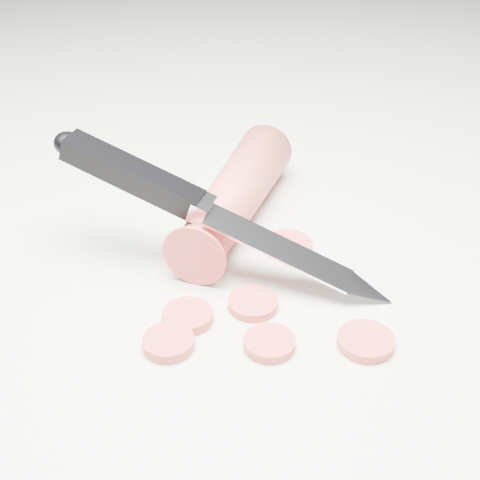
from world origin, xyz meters
name	(u,v)px	position (x,y,z in m)	size (l,w,h in m)	color
ground	(231,259)	(0.00, 0.00, 0.00)	(2.40, 2.40, 0.00)	silver
carrot	(235,196)	(0.02, 0.05, 0.02)	(0.04, 0.04, 0.17)	#BD4238
carrot_slice_0	(366,341)	(0.03, -0.12, 0.00)	(0.03, 0.03, 0.01)	red
carrot_slice_1	(288,246)	(0.04, -0.01, 0.00)	(0.04, 0.04, 0.01)	red
carrot_slice_2	(253,303)	(-0.01, -0.05, 0.00)	(0.03, 0.03, 0.01)	red
carrot_slice_3	(169,343)	(-0.07, -0.07, 0.00)	(0.03, 0.03, 0.01)	red
carrot_slice_4	(269,343)	(-0.02, -0.09, 0.00)	(0.03, 0.03, 0.01)	red
carrot_slice_5	(188,316)	(-0.05, -0.05, 0.00)	(0.03, 0.03, 0.01)	red
kitchen_knife	(221,213)	(-0.01, -0.01, 0.05)	(0.19, 0.19, 0.09)	silver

